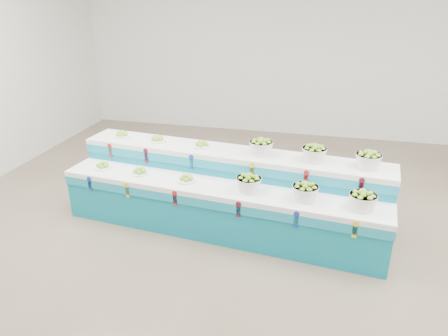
{
  "coord_description": "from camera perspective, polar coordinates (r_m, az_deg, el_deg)",
  "views": [
    {
      "loc": [
        0.52,
        -4.42,
        3.08
      ],
      "look_at": [
        -0.71,
        0.62,
        0.87
      ],
      "focal_mm": 33.54,
      "sensor_mm": 36.0,
      "label": 1
    }
  ],
  "objects": [
    {
      "name": "plate_upper_right",
      "position": [
        5.96,
        -3.04,
        3.27
      ],
      "size": [
        0.27,
        0.27,
        0.09
      ],
      "primitive_type": "cylinder",
      "rotation": [
        0.0,
        0.0,
        -0.11
      ],
      "color": "white",
      "rests_on": "display_stand"
    },
    {
      "name": "plate_lower_mid",
      "position": [
        5.92,
        -11.41,
        -0.42
      ],
      "size": [
        0.27,
        0.27,
        0.09
      ],
      "primitive_type": "cylinder",
      "rotation": [
        0.0,
        0.0,
        -0.11
      ],
      "color": "white",
      "rests_on": "display_stand"
    },
    {
      "name": "plate_upper_left",
      "position": [
        6.56,
        -13.73,
        4.51
      ],
      "size": [
        0.27,
        0.27,
        0.09
      ],
      "primitive_type": "cylinder",
      "rotation": [
        0.0,
        0.0,
        -0.11
      ],
      "color": "white",
      "rests_on": "display_stand"
    },
    {
      "name": "plate_upper_mid",
      "position": [
        6.26,
        -9.08,
        3.98
      ],
      "size": [
        0.27,
        0.27,
        0.09
      ],
      "primitive_type": "cylinder",
      "rotation": [
        0.0,
        0.0,
        -0.11
      ],
      "color": "white",
      "rests_on": "display_stand"
    },
    {
      "name": "basket_lower_right",
      "position": [
        5.13,
        18.4,
        -4.2
      ],
      "size": [
        0.35,
        0.35,
        0.23
      ],
      "primitive_type": null,
      "rotation": [
        0.0,
        0.0,
        -0.11
      ],
      "color": "silver",
      "rests_on": "display_stand"
    },
    {
      "name": "basket_upper_left",
      "position": [
        5.67,
        5.07,
        2.9
      ],
      "size": [
        0.35,
        0.35,
        0.23
      ],
      "primitive_type": null,
      "rotation": [
        0.0,
        0.0,
        -0.11
      ],
      "color": "silver",
      "rests_on": "display_stand"
    },
    {
      "name": "basket_lower_left",
      "position": [
        5.3,
        3.39,
        -2.07
      ],
      "size": [
        0.35,
        0.35,
        0.23
      ],
      "primitive_type": null,
      "rotation": [
        0.0,
        0.0,
        -0.11
      ],
      "color": "silver",
      "rests_on": "display_stand"
    },
    {
      "name": "display_stand",
      "position": [
        5.79,
        0.0,
        -3.28
      ],
      "size": [
        4.53,
        1.62,
        1.02
      ],
      "primitive_type": null,
      "rotation": [
        0.0,
        0.0,
        -0.11
      ],
      "color": "#0E7F9A",
      "rests_on": "ground"
    },
    {
      "name": "basket_upper_mid",
      "position": [
        5.55,
        12.21,
        1.98
      ],
      "size": [
        0.35,
        0.35,
        0.23
      ],
      "primitive_type": null,
      "rotation": [
        0.0,
        0.0,
        -0.11
      ],
      "color": "silver",
      "rests_on": "display_stand"
    },
    {
      "name": "plate_lower_left",
      "position": [
        6.24,
        -16.18,
        0.34
      ],
      "size": [
        0.27,
        0.27,
        0.09
      ],
      "primitive_type": "cylinder",
      "rotation": [
        0.0,
        0.0,
        -0.11
      ],
      "color": "white",
      "rests_on": "display_stand"
    },
    {
      "name": "back_wall",
      "position": [
        9.5,
        10.86,
        16.13
      ],
      "size": [
        10.0,
        0.0,
        10.0
      ],
      "primitive_type": "plane",
      "rotation": [
        1.57,
        0.0,
        0.0
      ],
      "color": "silver",
      "rests_on": "ground"
    },
    {
      "name": "ground",
      "position": [
        5.41,
        5.84,
        -11.75
      ],
      "size": [
        10.0,
        10.0,
        0.0
      ],
      "primitive_type": "plane",
      "color": "brown",
      "rests_on": "ground"
    },
    {
      "name": "plate_lower_right",
      "position": [
        5.61,
        -5.14,
        -1.41
      ],
      "size": [
        0.27,
        0.27,
        0.09
      ],
      "primitive_type": "cylinder",
      "rotation": [
        0.0,
        0.0,
        -0.11
      ],
      "color": "white",
      "rests_on": "display_stand"
    },
    {
      "name": "basket_upper_right",
      "position": [
        5.51,
        19.07,
        1.07
      ],
      "size": [
        0.35,
        0.35,
        0.23
      ],
      "primitive_type": null,
      "rotation": [
        0.0,
        0.0,
        -0.11
      ],
      "color": "silver",
      "rests_on": "display_stand"
    },
    {
      "name": "basket_lower_mid",
      "position": [
        5.16,
        11.01,
        -3.18
      ],
      "size": [
        0.35,
        0.35,
        0.23
      ],
      "primitive_type": null,
      "rotation": [
        0.0,
        0.0,
        -0.11
      ],
      "color": "silver",
      "rests_on": "display_stand"
    }
  ]
}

